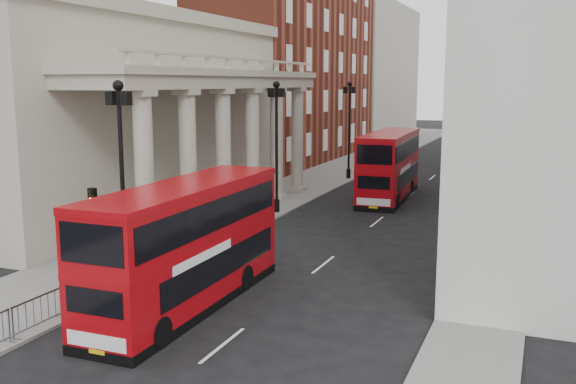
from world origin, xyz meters
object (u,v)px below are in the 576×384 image
object	(u,v)px
monument_column	(491,34)
traffic_light	(93,222)
lamp_post_north	(349,123)
bus_near	(187,243)
pedestrian_a	(226,206)
lamp_post_south	(122,168)
pedestrian_c	(255,189)
bus_far	(389,164)
pedestrian_b	(182,203)
lamp_post_mid	(277,138)

from	to	relation	value
monument_column	traffic_light	distance (m)	91.17
lamp_post_north	bus_near	xyz separation A→B (m)	(3.65, -33.18, -2.47)
lamp_post_north	pedestrian_a	xyz separation A→B (m)	(-1.90, -19.40, -3.95)
lamp_post_south	pedestrian_c	size ratio (longest dim) A/B	4.69
bus_far	pedestrian_a	bearing A→B (deg)	-124.88
lamp_post_south	bus_far	distance (m)	24.96
pedestrian_a	pedestrian_b	distance (m)	2.88
pedestrian_c	bus_near	bearing A→B (deg)	-69.85
lamp_post_south	pedestrian_c	xyz separation A→B (m)	(-2.84, 18.81, -3.91)
pedestrian_a	monument_column	bearing A→B (deg)	65.91
lamp_post_north	pedestrian_a	world-z (taller)	lamp_post_north
lamp_post_north	pedestrian_c	size ratio (longest dim) A/B	4.69
lamp_post_mid	bus_far	xyz separation A→B (m)	(5.38, 8.26, -2.40)
bus_near	pedestrian_c	distance (m)	21.07
lamp_post_south	pedestrian_a	size ratio (longest dim) A/B	4.94
lamp_post_north	bus_far	xyz separation A→B (m)	(5.38, -7.74, -2.40)
traffic_light	pedestrian_b	distance (m)	15.26
bus_far	pedestrian_b	distance (m)	15.75
bus_near	pedestrian_c	size ratio (longest dim) A/B	6.11
bus_near	pedestrian_b	size ratio (longest dim) A/B	6.01
lamp_post_north	lamp_post_south	bearing A→B (deg)	-90.00
pedestrian_b	lamp_post_south	bearing A→B (deg)	123.11
monument_column	lamp_post_mid	world-z (taller)	monument_column
lamp_post_south	traffic_light	world-z (taller)	lamp_post_south
pedestrian_b	pedestrian_c	size ratio (longest dim) A/B	1.02
pedestrian_b	traffic_light	bearing A→B (deg)	120.70
pedestrian_c	lamp_post_north	bearing A→B (deg)	79.97
pedestrian_c	monument_column	bearing A→B (deg)	84.37
pedestrian_c	pedestrian_b	bearing A→B (deg)	-104.26
lamp_post_south	bus_near	xyz separation A→B (m)	(3.65, -1.18, -2.47)
monument_column	bus_far	distance (m)	65.16
bus_far	lamp_post_north	bearing A→B (deg)	121.96
lamp_post_mid	lamp_post_north	xyz separation A→B (m)	(0.00, 16.00, 0.00)
pedestrian_a	pedestrian_b	world-z (taller)	pedestrian_b
pedestrian_b	pedestrian_c	world-z (taller)	pedestrian_b
pedestrian_b	monument_column	bearing A→B (deg)	-86.60
lamp_post_north	bus_near	world-z (taller)	lamp_post_north
lamp_post_south	lamp_post_north	bearing A→B (deg)	90.00
lamp_post_south	pedestrian_a	xyz separation A→B (m)	(-1.90, 12.60, -3.95)
lamp_post_mid	bus_near	world-z (taller)	lamp_post_mid
traffic_light	monument_column	bearing A→B (deg)	85.87
traffic_light	bus_near	world-z (taller)	bus_near
bus_near	pedestrian_b	bearing A→B (deg)	121.64
lamp_post_south	pedestrian_b	distance (m)	13.75
lamp_post_mid	traffic_light	distance (m)	18.11
bus_near	lamp_post_mid	bearing A→B (deg)	101.67
monument_column	bus_far	xyz separation A→B (m)	(-1.22, -63.74, -13.47)
monument_column	lamp_post_mid	xyz separation A→B (m)	(-6.60, -72.00, -11.07)
lamp_post_north	pedestrian_b	world-z (taller)	lamp_post_north
monument_column	pedestrian_a	size ratio (longest dim) A/B	32.16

